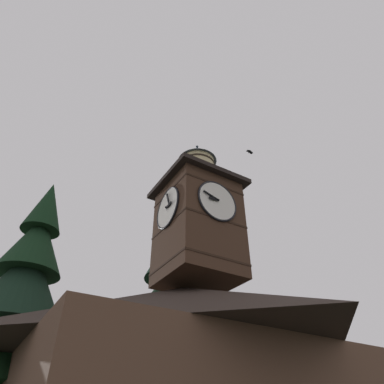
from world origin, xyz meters
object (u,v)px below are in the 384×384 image
(building_main, at_px, (180,380))
(moon, at_px, (147,309))
(pine_tree_aside, at_px, (9,336))
(clock_tower, at_px, (198,218))
(flying_bird_high, at_px, (249,152))
(pine_tree_behind, at_px, (175,313))

(building_main, distance_m, moon, 32.14)
(pine_tree_aside, xyz_separation_m, moon, (-16.89, -24.12, 10.15))
(building_main, xyz_separation_m, clock_tower, (-0.40, 0.81, 7.19))
(clock_tower, relative_size, moon, 4.83)
(flying_bird_high, bearing_deg, pine_tree_behind, -34.48)
(pine_tree_aside, height_order, moon, moon)
(building_main, relative_size, clock_tower, 1.51)
(pine_tree_aside, relative_size, moon, 7.81)
(building_main, height_order, moon, moon)
(building_main, xyz_separation_m, pine_tree_aside, (6.25, -3.81, 1.67))
(pine_tree_aside, relative_size, flying_bird_high, 23.43)
(pine_tree_behind, xyz_separation_m, moon, (-8.80, -23.94, 7.90))
(pine_tree_behind, height_order, pine_tree_aside, pine_tree_behind)
(pine_tree_behind, distance_m, flying_bird_high, 13.14)
(moon, bearing_deg, flying_bird_high, 80.76)
(building_main, height_order, pine_tree_behind, pine_tree_behind)
(building_main, bearing_deg, clock_tower, 116.23)
(pine_tree_behind, bearing_deg, clock_tower, 73.29)
(moon, height_order, flying_bird_high, flying_bird_high)
(pine_tree_aside, bearing_deg, moon, -125.01)
(building_main, bearing_deg, pine_tree_behind, -114.79)
(pine_tree_aside, bearing_deg, clock_tower, 145.20)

